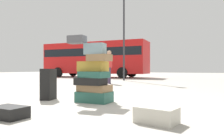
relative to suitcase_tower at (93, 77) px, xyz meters
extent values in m
plane|color=#ADA89E|center=(-0.09, 0.22, -0.59)|extent=(80.00, 80.00, 0.00)
cube|color=#26594C|center=(0.02, 0.02, -0.47)|extent=(0.78, 0.51, 0.24)
cube|color=olive|center=(0.02, 0.03, -0.27)|extent=(0.74, 0.49, 0.15)
cube|color=black|center=(-0.03, -0.05, -0.11)|extent=(0.67, 0.44, 0.17)
cube|color=#26594C|center=(0.04, -0.05, 0.05)|extent=(0.66, 0.45, 0.14)
cube|color=#B28C33|center=(-0.06, 0.09, 0.23)|extent=(0.66, 0.44, 0.23)
cube|color=olive|center=(0.17, -0.02, 0.42)|extent=(0.52, 0.34, 0.15)
cube|color=gray|center=(0.07, -0.03, 0.63)|extent=(0.49, 0.35, 0.25)
cube|color=#4C4C51|center=(-0.31, -0.20, 0.84)|extent=(0.42, 0.29, 0.18)
cube|color=black|center=(-0.33, -1.94, -0.50)|extent=(0.55, 0.37, 0.18)
cube|color=beige|center=(1.80, -1.20, -0.48)|extent=(0.62, 0.46, 0.23)
cube|color=black|center=(-1.21, -0.15, -0.21)|extent=(0.37, 0.46, 0.77)
cylinder|color=#3F334C|center=(-2.58, 5.64, -0.17)|extent=(0.12, 0.12, 0.83)
cylinder|color=#3F334C|center=(-2.44, 5.47, -0.17)|extent=(0.12, 0.12, 0.83)
cylinder|color=red|center=(-2.51, 5.56, 0.57)|extent=(0.30, 0.30, 0.66)
sphere|color=tan|center=(-2.51, 5.56, 1.01)|extent=(0.22, 0.22, 0.22)
cube|color=red|center=(-7.85, 12.80, 1.16)|extent=(9.98, 3.17, 2.80)
cube|color=black|center=(-7.85, 12.80, 1.65)|extent=(9.79, 3.18, 0.70)
cylinder|color=black|center=(-4.75, 14.26, -0.14)|extent=(0.92, 0.31, 0.90)
cylinder|color=black|center=(-4.57, 11.77, -0.14)|extent=(0.92, 0.31, 0.90)
cylinder|color=black|center=(-11.12, 13.82, -0.14)|extent=(0.92, 0.31, 0.90)
cylinder|color=black|center=(-10.95, 11.33, -0.14)|extent=(0.92, 0.31, 0.90)
cylinder|color=#333338|center=(-3.09, 8.74, 2.70)|extent=(0.12, 0.12, 6.57)
camera|label=1|loc=(2.61, -4.16, 0.18)|focal=34.28mm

